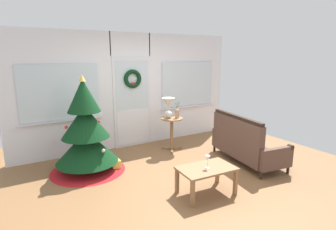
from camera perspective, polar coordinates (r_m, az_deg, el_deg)
name	(u,v)px	position (r m, az deg, el deg)	size (l,w,h in m)	color
ground_plane	(182,178)	(4.78, 2.94, -13.10)	(6.76, 6.76, 0.00)	brown
back_wall_with_door	(131,90)	(6.20, -7.70, 5.13)	(5.20, 0.19, 2.55)	white
christmas_tree	(86,136)	(5.05, -16.86, -4.23)	(1.33, 1.33, 1.75)	#4C331E
settee_sofa	(244,144)	(5.50, 15.64, -5.86)	(0.91, 1.67, 0.96)	black
side_table	(172,128)	(5.92, 0.78, -2.66)	(0.50, 0.48, 0.73)	#8E6642
table_lamp	(168,105)	(5.82, 0.08, 2.11)	(0.28, 0.28, 0.44)	silver
flower_vase	(177,113)	(5.85, 1.93, 0.48)	(0.11, 0.10, 0.35)	tan
coffee_table	(206,171)	(4.18, 8.07, -11.67)	(0.87, 0.57, 0.42)	#8E6642
wine_glass	(208,159)	(4.09, 8.32, -9.13)	(0.08, 0.08, 0.20)	silver
gift_box	(116,164)	(5.20, -10.90, -10.16)	(0.16, 0.15, 0.16)	#D8C64C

